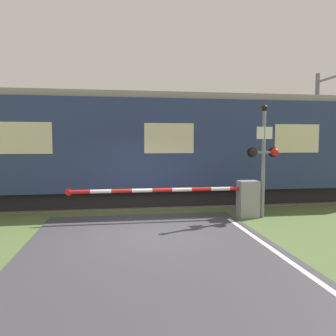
% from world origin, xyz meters
% --- Properties ---
extents(ground_plane, '(80.00, 80.00, 0.00)m').
position_xyz_m(ground_plane, '(0.00, 0.00, 0.00)').
color(ground_plane, '#4C6033').
extents(track_bed, '(36.00, 3.20, 0.13)m').
position_xyz_m(track_bed, '(0.00, 4.36, 0.02)').
color(track_bed, '#666056').
rests_on(track_bed, ground_plane).
extents(train, '(16.85, 3.13, 4.00)m').
position_xyz_m(train, '(1.01, 4.35, 2.05)').
color(train, black).
rests_on(train, ground_plane).
extents(crossing_barrier, '(5.69, 0.44, 1.11)m').
position_xyz_m(crossing_barrier, '(2.73, 1.27, 0.62)').
color(crossing_barrier, gray).
rests_on(crossing_barrier, ground_plane).
extents(signal_post, '(0.97, 0.26, 3.39)m').
position_xyz_m(signal_post, '(3.61, 1.11, 1.93)').
color(signal_post, gray).
rests_on(signal_post, ground_plane).
extents(catenary_pole, '(0.20, 1.90, 5.60)m').
position_xyz_m(catenary_pole, '(8.89, 6.66, 2.95)').
color(catenary_pole, slate).
rests_on(catenary_pole, ground_plane).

